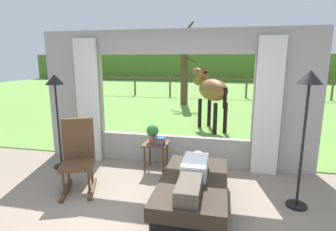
{
  "coord_description": "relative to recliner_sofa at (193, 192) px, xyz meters",
  "views": [
    {
      "loc": [
        0.97,
        -2.7,
        2.03
      ],
      "look_at": [
        0.0,
        1.8,
        1.05
      ],
      "focal_mm": 28.8,
      "sensor_mm": 36.0,
      "label": 1
    }
  ],
  "objects": [
    {
      "name": "back_wall_with_window",
      "position": [
        -0.59,
        1.55,
        1.03
      ],
      "size": [
        5.2,
        0.12,
        2.55
      ],
      "color": "#9E998E",
      "rests_on": "ground_plane"
    },
    {
      "name": "curtain_panel_left",
      "position": [
        -2.28,
        1.41,
        0.98
      ],
      "size": [
        0.44,
        0.1,
        2.4
      ],
      "primitive_type": "cube",
      "color": "silver",
      "rests_on": "ground_plane"
    },
    {
      "name": "curtain_panel_right",
      "position": [
        1.1,
        1.41,
        0.98
      ],
      "size": [
        0.44,
        0.1,
        2.4
      ],
      "primitive_type": "cube",
      "color": "silver",
      "rests_on": "ground_plane"
    },
    {
      "name": "outdoor_pasture_lawn",
      "position": [
        -0.59,
        12.45,
        -0.21
      ],
      "size": [
        36.0,
        21.68,
        0.02
      ],
      "primitive_type": "cube",
      "color": "olive",
      "rests_on": "ground_plane"
    },
    {
      "name": "distant_hill_ridge",
      "position": [
        -0.59,
        22.29,
        0.98
      ],
      "size": [
        36.0,
        2.0,
        2.4
      ],
      "primitive_type": "cube",
      "color": "#4E722A",
      "rests_on": "ground_plane"
    },
    {
      "name": "recliner_sofa",
      "position": [
        0.0,
        0.0,
        0.0
      ],
      "size": [
        0.91,
        1.71,
        0.42
      ],
      "rotation": [
        0.0,
        0.0,
        0.01
      ],
      "color": "black",
      "rests_on": "ground_plane"
    },
    {
      "name": "reclining_person",
      "position": [
        -0.0,
        -0.05,
        0.3
      ],
      "size": [
        0.34,
        1.43,
        0.22
      ],
      "rotation": [
        0.0,
        0.0,
        0.01
      ],
      "color": "silver",
      "rests_on": "recliner_sofa"
    },
    {
      "name": "rocking_chair",
      "position": [
        -1.82,
        0.16,
        0.33
      ],
      "size": [
        0.67,
        0.8,
        1.12
      ],
      "rotation": [
        0.0,
        0.0,
        0.37
      ],
      "color": "#4C331E",
      "rests_on": "ground_plane"
    },
    {
      "name": "side_table",
      "position": [
        -0.82,
        1.13,
        0.21
      ],
      "size": [
        0.44,
        0.44,
        0.52
      ],
      "color": "#4C331E",
      "rests_on": "ground_plane"
    },
    {
      "name": "potted_plant",
      "position": [
        -0.9,
        1.19,
        0.48
      ],
      "size": [
        0.22,
        0.22,
        0.32
      ],
      "color": "#9E6042",
      "rests_on": "side_table"
    },
    {
      "name": "book_stack",
      "position": [
        -0.74,
        1.07,
        0.37
      ],
      "size": [
        0.22,
        0.15,
        0.13
      ],
      "color": "#59336B",
      "rests_on": "side_table"
    },
    {
      "name": "floor_lamp_left",
      "position": [
        -2.62,
        0.88,
        1.2
      ],
      "size": [
        0.32,
        0.32,
        1.75
      ],
      "color": "black",
      "rests_on": "ground_plane"
    },
    {
      "name": "floor_lamp_right",
      "position": [
        1.41,
        0.31,
        1.31
      ],
      "size": [
        0.32,
        0.32,
        1.89
      ],
      "color": "black",
      "rests_on": "ground_plane"
    },
    {
      "name": "horse",
      "position": [
        -0.02,
        4.23,
        0.94
      ],
      "size": [
        1.32,
        1.68,
        1.73
      ],
      "rotation": [
        0.0,
        0.0,
        0.6
      ],
      "color": "brown",
      "rests_on": "outdoor_pasture_lawn"
    },
    {
      "name": "pasture_tree",
      "position": [
        -1.44,
        8.38,
        1.44
      ],
      "size": [
        1.3,
        1.27,
        3.63
      ],
      "color": "#4C3823",
      "rests_on": "outdoor_pasture_lawn"
    },
    {
      "name": "pasture_fence_line",
      "position": [
        -0.59,
        10.91,
        0.53
      ],
      "size": [
        16.1,
        0.1,
        1.1
      ],
      "color": "brown",
      "rests_on": "outdoor_pasture_lawn"
    }
  ]
}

